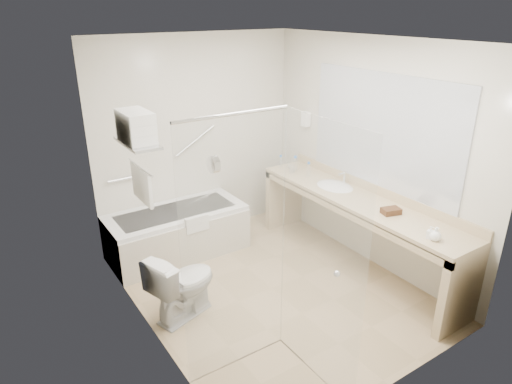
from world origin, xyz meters
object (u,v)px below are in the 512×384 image
vanity_counter (357,216)px  water_bottle_left (308,170)px  amenity_basket (391,211)px  toilet (183,284)px  bathtub (177,232)px

vanity_counter → water_bottle_left: bearing=91.6°
amenity_basket → water_bottle_left: size_ratio=0.97×
vanity_counter → water_bottle_left: (-0.02, 0.81, 0.29)m
toilet → vanity_counter: bearing=-115.2°
amenity_basket → toilet: bearing=159.6°
bathtub → amenity_basket: size_ratio=8.85×
amenity_basket → water_bottle_left: bearing=90.1°
bathtub → amenity_basket: (1.50, -1.85, 0.60)m
bathtub → toilet: 1.21m
vanity_counter → toilet: vanity_counter is taller
vanity_counter → toilet: bearing=172.4°
bathtub → amenity_basket: 2.46m
water_bottle_left → amenity_basket: bearing=-89.9°
vanity_counter → toilet: size_ratio=3.92×
toilet → amenity_basket: (1.95, -0.73, 0.54)m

